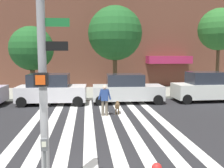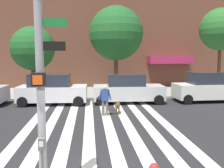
# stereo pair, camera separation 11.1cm
# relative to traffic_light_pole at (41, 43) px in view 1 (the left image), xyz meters

# --- Properties ---
(ground_plane) EXTENTS (160.00, 160.00, 0.00)m
(ground_plane) POSITION_rel_traffic_light_pole_xyz_m (0.53, 6.44, -3.52)
(ground_plane) COLOR #232326
(sidewalk_far) EXTENTS (80.00, 6.00, 0.15)m
(sidewalk_far) POSITION_rel_traffic_light_pole_xyz_m (0.53, 15.45, -3.45)
(sidewalk_far) COLOR gray
(sidewalk_far) RESTS_ON ground_plane
(crosswalk_stripes) EXTENTS (6.75, 11.41, 0.01)m
(crosswalk_stripes) POSITION_rel_traffic_light_pole_xyz_m (1.47, 6.44, -3.52)
(crosswalk_stripes) COLOR silver
(crosswalk_stripes) RESTS_ON ground_plane
(traffic_light_pole) EXTENTS (0.74, 0.46, 5.80)m
(traffic_light_pole) POSITION_rel_traffic_light_pole_xyz_m (0.00, 0.00, 0.00)
(traffic_light_pole) COLOR gray
(traffic_light_pole) RESTS_ON sidewalk_near
(parking_meter_curbside) EXTENTS (0.14, 0.11, 1.36)m
(parking_meter_curbside) POSITION_rel_traffic_light_pole_xyz_m (0.03, -0.26, -2.49)
(parking_meter_curbside) COLOR #515456
(parking_meter_curbside) RESTS_ON sidewalk_near
(parked_car_behind_first) EXTENTS (4.48, 2.13, 2.00)m
(parked_car_behind_first) POSITION_rel_traffic_light_pole_xyz_m (-1.39, 11.11, -2.56)
(parked_car_behind_first) COLOR silver
(parked_car_behind_first) RESTS_ON ground_plane
(parked_car_third_in_line) EXTENTS (4.73, 2.04, 1.94)m
(parked_car_third_in_line) POSITION_rel_traffic_light_pole_xyz_m (3.64, 11.11, -2.60)
(parked_car_third_in_line) COLOR beige
(parked_car_third_in_line) RESTS_ON ground_plane
(parked_car_fourth_in_line) EXTENTS (4.94, 2.10, 2.06)m
(parked_car_fourth_in_line) POSITION_rel_traffic_light_pole_xyz_m (9.35, 11.11, -2.55)
(parked_car_fourth_in_line) COLOR silver
(parked_car_fourth_in_line) RESTS_ON ground_plane
(street_tree_nearest) EXTENTS (3.22, 3.22, 5.16)m
(street_tree_nearest) POSITION_rel_traffic_light_pole_xyz_m (-3.04, 13.52, 0.15)
(street_tree_nearest) COLOR #4C3823
(street_tree_nearest) RESTS_ON sidewalk_far
(street_tree_middle) EXTENTS (4.27, 4.27, 6.90)m
(street_tree_middle) POSITION_rel_traffic_light_pole_xyz_m (3.20, 14.54, 1.38)
(street_tree_middle) COLOR #4C3823
(street_tree_middle) RESTS_ON sidewalk_far
(street_tree_further) EXTENTS (3.36, 3.36, 6.78)m
(street_tree_further) POSITION_rel_traffic_light_pole_xyz_m (11.58, 14.10, 1.71)
(street_tree_further) COLOR #4C3823
(street_tree_further) RESTS_ON sidewalk_far
(pedestrian_dog_walker) EXTENTS (0.71, 0.30, 1.64)m
(pedestrian_dog_walker) POSITION_rel_traffic_light_pole_xyz_m (1.88, 7.65, -2.59)
(pedestrian_dog_walker) COLOR #6B6051
(pedestrian_dog_walker) RESTS_ON ground_plane
(dog_on_leash) EXTENTS (0.35, 0.98, 0.65)m
(dog_on_leash) POSITION_rel_traffic_light_pole_xyz_m (2.61, 8.09, -3.08)
(dog_on_leash) COLOR brown
(dog_on_leash) RESTS_ON ground_plane
(pedestrian_bystander) EXTENTS (0.71, 0.26, 1.64)m
(pedestrian_bystander) POSITION_rel_traffic_light_pole_xyz_m (10.84, 14.34, -2.44)
(pedestrian_bystander) COLOR black
(pedestrian_bystander) RESTS_ON sidewalk_far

